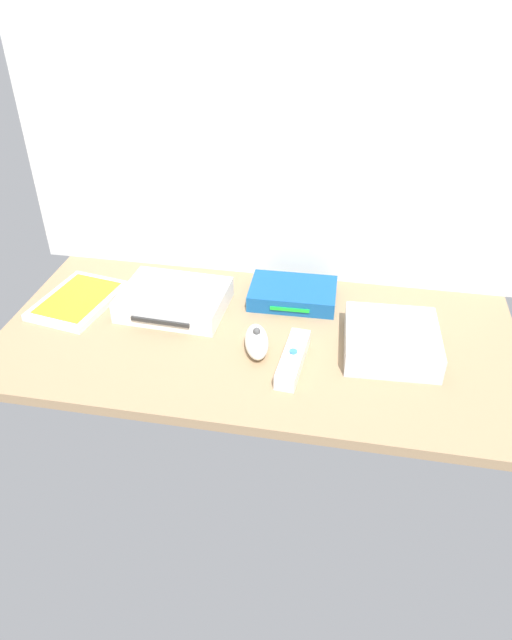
{
  "coord_description": "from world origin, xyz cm",
  "views": [
    {
      "loc": [
        16.29,
        -88.16,
        66.5
      ],
      "look_at": [
        0.0,
        0.0,
        4.0
      ],
      "focal_mm": 32.29,
      "sensor_mm": 36.0,
      "label": 1
    }
  ],
  "objects": [
    {
      "name": "ground_plane",
      "position": [
        0.0,
        0.0,
        -1.0
      ],
      "size": [
        100.0,
        48.0,
        2.0
      ],
      "primitive_type": "cube",
      "color": "#9E7F5B",
      "rests_on": "ground"
    },
    {
      "name": "back_wall",
      "position": [
        0.0,
        24.6,
        32.0
      ],
      "size": [
        110.0,
        1.2,
        64.0
      ],
      "primitive_type": "cube",
      "color": "silver",
      "rests_on": "ground"
    },
    {
      "name": "game_console",
      "position": [
        -18.37,
        6.68,
        2.2
      ],
      "size": [
        21.74,
        17.27,
        4.4
      ],
      "rotation": [
        0.0,
        0.0,
        -0.05
      ],
      "color": "white",
      "rests_on": "ground_plane"
    },
    {
      "name": "mini_computer",
      "position": [
        25.49,
        0.01,
        2.64
      ],
      "size": [
        17.83,
        17.83,
        5.3
      ],
      "rotation": [
        0.0,
        0.0,
        0.05
      ],
      "color": "silver",
      "rests_on": "ground_plane"
    },
    {
      "name": "game_case",
      "position": [
        -39.03,
        4.94,
        0.76
      ],
      "size": [
        16.67,
        21.06,
        1.56
      ],
      "rotation": [
        0.0,
        0.0,
        -0.17
      ],
      "color": "white",
      "rests_on": "ground_plane"
    },
    {
      "name": "network_router",
      "position": [
        5.29,
        14.28,
        1.7
      ],
      "size": [
        18.28,
        12.7,
        3.4
      ],
      "rotation": [
        0.0,
        0.0,
        0.02
      ],
      "color": "#145193",
      "rests_on": "ground_plane"
    },
    {
      "name": "remote_wand",
      "position": [
        8.13,
        -7.34,
        1.51
      ],
      "size": [
        4.78,
        15.04,
        3.4
      ],
      "rotation": [
        0.0,
        0.0,
        -0.08
      ],
      "color": "white",
      "rests_on": "ground_plane"
    },
    {
      "name": "remote_nunchuk",
      "position": [
        0.87,
        -4.07,
        2.04
      ],
      "size": [
        6.67,
        10.76,
        5.1
      ],
      "rotation": [
        0.0,
        0.0,
        0.24
      ],
      "color": "white",
      "rests_on": "ground_plane"
    }
  ]
}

